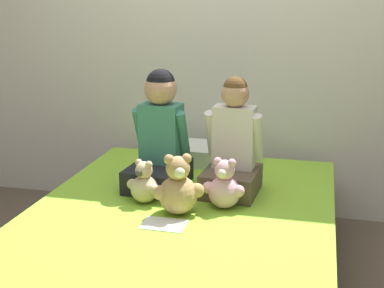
{
  "coord_description": "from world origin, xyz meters",
  "views": [
    {
      "loc": [
        0.66,
        -2.47,
        1.49
      ],
      "look_at": [
        0.0,
        0.21,
        0.71
      ],
      "focal_mm": 50.0,
      "sensor_mm": 36.0,
      "label": 1
    }
  ],
  "objects_px": {
    "teddy_bear_held_by_left_child": "(144,185)",
    "teddy_bear_held_by_right_child": "(224,187)",
    "child_on_right": "(233,148)",
    "pillow_at_headboard": "(213,154)",
    "bed": "(183,246)",
    "sign_card": "(164,224)",
    "child_on_left": "(160,138)",
    "teddy_bear_between_children": "(178,189)"
  },
  "relations": [
    {
      "from": "teddy_bear_between_children",
      "to": "sign_card",
      "type": "height_order",
      "value": "teddy_bear_between_children"
    },
    {
      "from": "teddy_bear_between_children",
      "to": "teddy_bear_held_by_left_child",
      "type": "bearing_deg",
      "value": 130.44
    },
    {
      "from": "child_on_right",
      "to": "teddy_bear_held_by_left_child",
      "type": "xyz_separation_m",
      "value": [
        -0.42,
        -0.27,
        -0.15
      ]
    },
    {
      "from": "child_on_right",
      "to": "teddy_bear_held_by_left_child",
      "type": "distance_m",
      "value": 0.52
    },
    {
      "from": "teddy_bear_between_children",
      "to": "pillow_at_headboard",
      "type": "height_order",
      "value": "teddy_bear_between_children"
    },
    {
      "from": "child_on_left",
      "to": "pillow_at_headboard",
      "type": "height_order",
      "value": "child_on_left"
    },
    {
      "from": "child_on_right",
      "to": "sign_card",
      "type": "xyz_separation_m",
      "value": [
        -0.24,
        -0.52,
        -0.25
      ]
    },
    {
      "from": "child_on_right",
      "to": "sign_card",
      "type": "height_order",
      "value": "child_on_right"
    },
    {
      "from": "teddy_bear_held_by_left_child",
      "to": "sign_card",
      "type": "xyz_separation_m",
      "value": [
        0.18,
        -0.25,
        -0.1
      ]
    },
    {
      "from": "child_on_left",
      "to": "teddy_bear_between_children",
      "type": "height_order",
      "value": "child_on_left"
    },
    {
      "from": "teddy_bear_held_by_right_child",
      "to": "teddy_bear_held_by_left_child",
      "type": "bearing_deg",
      "value": -170.58
    },
    {
      "from": "teddy_bear_held_by_left_child",
      "to": "child_on_right",
      "type": "bearing_deg",
      "value": 50.94
    },
    {
      "from": "bed",
      "to": "teddy_bear_held_by_right_child",
      "type": "xyz_separation_m",
      "value": [
        0.21,
        0.05,
        0.33
      ]
    },
    {
      "from": "child_on_left",
      "to": "sign_card",
      "type": "height_order",
      "value": "child_on_left"
    },
    {
      "from": "child_on_left",
      "to": "pillow_at_headboard",
      "type": "xyz_separation_m",
      "value": [
        0.21,
        0.49,
        -0.22
      ]
    },
    {
      "from": "child_on_left",
      "to": "child_on_right",
      "type": "height_order",
      "value": "child_on_left"
    },
    {
      "from": "child_on_right",
      "to": "pillow_at_headboard",
      "type": "bearing_deg",
      "value": 116.84
    },
    {
      "from": "teddy_bear_held_by_left_child",
      "to": "sign_card",
      "type": "distance_m",
      "value": 0.32
    },
    {
      "from": "child_on_left",
      "to": "sign_card",
      "type": "relative_size",
      "value": 3.16
    },
    {
      "from": "teddy_bear_held_by_left_child",
      "to": "pillow_at_headboard",
      "type": "relative_size",
      "value": 0.44
    },
    {
      "from": "bed",
      "to": "teddy_bear_held_by_right_child",
      "type": "distance_m",
      "value": 0.39
    },
    {
      "from": "bed",
      "to": "teddy_bear_held_by_left_child",
      "type": "distance_m",
      "value": 0.38
    },
    {
      "from": "bed",
      "to": "pillow_at_headboard",
      "type": "height_order",
      "value": "pillow_at_headboard"
    },
    {
      "from": "pillow_at_headboard",
      "to": "sign_card",
      "type": "bearing_deg",
      "value": -91.63
    },
    {
      "from": "teddy_bear_held_by_right_child",
      "to": "pillow_at_headboard",
      "type": "distance_m",
      "value": 0.77
    },
    {
      "from": "teddy_bear_held_by_left_child",
      "to": "sign_card",
      "type": "relative_size",
      "value": 1.1
    },
    {
      "from": "child_on_right",
      "to": "child_on_left",
      "type": "bearing_deg",
      "value": -177.31
    },
    {
      "from": "teddy_bear_held_by_left_child",
      "to": "teddy_bear_held_by_right_child",
      "type": "xyz_separation_m",
      "value": [
        0.42,
        0.03,
        0.01
      ]
    },
    {
      "from": "teddy_bear_between_children",
      "to": "sign_card",
      "type": "xyz_separation_m",
      "value": [
        -0.03,
        -0.15,
        -0.13
      ]
    },
    {
      "from": "bed",
      "to": "teddy_bear_held_by_left_child",
      "type": "height_order",
      "value": "teddy_bear_held_by_left_child"
    },
    {
      "from": "pillow_at_headboard",
      "to": "sign_card",
      "type": "relative_size",
      "value": 2.53
    },
    {
      "from": "bed",
      "to": "child_on_right",
      "type": "bearing_deg",
      "value": 53.71
    },
    {
      "from": "teddy_bear_held_by_right_child",
      "to": "pillow_at_headboard",
      "type": "relative_size",
      "value": 0.5
    },
    {
      "from": "child_on_left",
      "to": "pillow_at_headboard",
      "type": "relative_size",
      "value": 1.25
    },
    {
      "from": "bed",
      "to": "sign_card",
      "type": "distance_m",
      "value": 0.32
    },
    {
      "from": "child_on_left",
      "to": "teddy_bear_between_children",
      "type": "bearing_deg",
      "value": -56.27
    },
    {
      "from": "bed",
      "to": "child_on_right",
      "type": "height_order",
      "value": "child_on_right"
    },
    {
      "from": "teddy_bear_held_by_right_child",
      "to": "sign_card",
      "type": "relative_size",
      "value": 1.26
    },
    {
      "from": "teddy_bear_held_by_right_child",
      "to": "child_on_left",
      "type": "bearing_deg",
      "value": 154.64
    },
    {
      "from": "bed",
      "to": "pillow_at_headboard",
      "type": "xyz_separation_m",
      "value": [
        0.0,
        0.78,
        0.27
      ]
    },
    {
      "from": "bed",
      "to": "teddy_bear_between_children",
      "type": "bearing_deg",
      "value": -89.77
    },
    {
      "from": "teddy_bear_held_by_right_child",
      "to": "sign_card",
      "type": "height_order",
      "value": "teddy_bear_held_by_right_child"
    }
  ]
}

